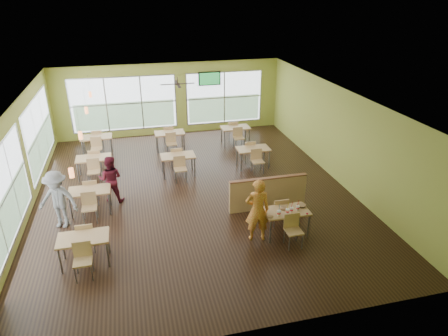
{
  "coord_description": "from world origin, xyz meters",
  "views": [
    {
      "loc": [
        -1.82,
        -11.55,
        6.22
      ],
      "look_at": [
        0.8,
        -0.9,
        1.2
      ],
      "focal_mm": 32.0,
      "sensor_mm": 36.0,
      "label": 1
    }
  ],
  "objects_px": {
    "man_plaid": "(257,210)",
    "food_basket": "(301,205)",
    "main_table": "(286,214)",
    "half_wall_divider": "(268,193)"
  },
  "relations": [
    {
      "from": "man_plaid",
      "to": "food_basket",
      "type": "bearing_deg",
      "value": -167.18
    },
    {
      "from": "main_table",
      "to": "food_basket",
      "type": "xyz_separation_m",
      "value": [
        0.47,
        0.1,
        0.15
      ]
    },
    {
      "from": "man_plaid",
      "to": "food_basket",
      "type": "xyz_separation_m",
      "value": [
        1.3,
        0.13,
        -0.11
      ]
    },
    {
      "from": "food_basket",
      "to": "man_plaid",
      "type": "bearing_deg",
      "value": -174.44
    },
    {
      "from": "main_table",
      "to": "man_plaid",
      "type": "relative_size",
      "value": 0.86
    },
    {
      "from": "man_plaid",
      "to": "food_basket",
      "type": "distance_m",
      "value": 1.31
    },
    {
      "from": "main_table",
      "to": "man_plaid",
      "type": "height_order",
      "value": "man_plaid"
    },
    {
      "from": "main_table",
      "to": "food_basket",
      "type": "relative_size",
      "value": 5.95
    },
    {
      "from": "main_table",
      "to": "half_wall_divider",
      "type": "xyz_separation_m",
      "value": [
        0.0,
        1.45,
        -0.11
      ]
    },
    {
      "from": "main_table",
      "to": "man_plaid",
      "type": "distance_m",
      "value": 0.87
    }
  ]
}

